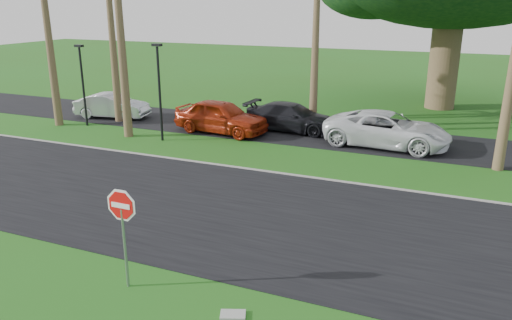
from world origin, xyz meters
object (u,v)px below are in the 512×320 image
object	(u,v)px
car_silver	(112,106)
car_dark	(292,117)
car_red	(221,117)
car_minivan	(387,130)
stop_sign_near	(122,218)

from	to	relation	value
car_silver	car_dark	xyz separation A→B (m)	(10.58, 1.18, 0.02)
car_silver	car_red	xyz separation A→B (m)	(7.35, -0.58, 0.14)
car_silver	car_red	size ratio (longest dim) A/B	0.86
car_silver	car_minivan	distance (m)	15.63
car_silver	stop_sign_near	bearing A→B (deg)	-151.46
car_red	car_minivan	world-z (taller)	car_red
car_red	car_silver	bearing A→B (deg)	91.86
car_dark	car_silver	bearing A→B (deg)	99.28
car_dark	car_minivan	world-z (taller)	car_minivan
stop_sign_near	car_minivan	xyz separation A→B (m)	(3.78, 14.66, -0.97)
stop_sign_near	car_dark	xyz separation A→B (m)	(-1.27, 15.71, -1.06)
stop_sign_near	car_dark	world-z (taller)	stop_sign_near
car_red	car_minivan	size ratio (longest dim) A/B	0.86
car_silver	car_minivan	bearing A→B (deg)	-100.17
stop_sign_near	car_minivan	size ratio (longest dim) A/B	0.45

